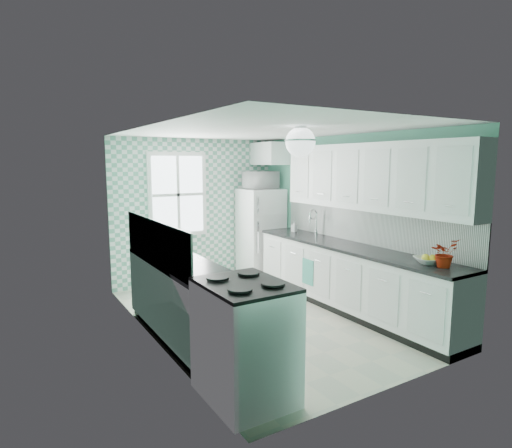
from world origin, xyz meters
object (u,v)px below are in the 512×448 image
sink (307,236)px  microwave (261,180)px  potted_plant (444,253)px  fruit_bowl (429,260)px  stove (245,339)px  fridge (261,233)px  ceiling_light (300,142)px

sink → microwave: bearing=93.5°
sink → microwave: microwave is taller
potted_plant → fruit_bowl: bearing=90.0°
potted_plant → stove: bearing=173.9°
sink → potted_plant: size_ratio=1.65×
stove → microwave: bearing=59.6°
fridge → stove: bearing=-123.6°
sink → fruit_bowl: (-0.00, -2.25, 0.05)m
ceiling_light → fruit_bowl: 2.00m
fridge → sink: size_ratio=3.04×
potted_plant → microwave: bearing=91.4°
fridge → fruit_bowl: bearing=-88.3°
sink → potted_plant: 2.45m
ceiling_light → sink: 2.30m
sink → fruit_bowl: sink is taller
fruit_bowl → microwave: bearing=91.5°
sink → fruit_bowl: size_ratio=1.72×
sink → microwave: size_ratio=0.94×
sink → fridge: bearing=93.5°
potted_plant → microwave: (-0.09, 3.70, 0.67)m
fruit_bowl → potted_plant: bearing=-90.0°
fridge → potted_plant: (0.09, -3.70, 0.29)m
fruit_bowl → microwave: 3.59m
fruit_bowl → potted_plant: 0.23m
ceiling_light → stove: ceiling_light is taller
ceiling_light → stove: bearing=-145.7°
stove → fruit_bowl: size_ratio=3.37×
fridge → sink: fridge is taller
stove → potted_plant: potted_plant is taller
ceiling_light → stove: 2.30m
ceiling_light → fruit_bowl: ceiling_light is taller
ceiling_light → microwave: ceiling_light is taller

